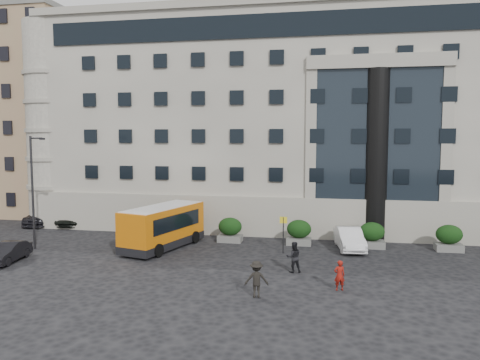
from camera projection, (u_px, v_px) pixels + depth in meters
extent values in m
plane|color=black|center=(184.00, 269.00, 28.10)|extent=(120.00, 120.00, 0.00)
cube|color=gray|center=(305.00, 126.00, 47.69)|extent=(44.00, 24.00, 18.00)
cylinder|color=black|center=(376.00, 156.00, 35.36)|extent=(1.80, 1.80, 13.00)
cube|color=#977458|center=(28.00, 118.00, 51.18)|extent=(14.00, 14.00, 20.00)
cube|color=brown|center=(86.00, 116.00, 69.25)|extent=(13.00, 13.00, 22.00)
cube|color=#5A5A57|center=(165.00, 236.00, 36.45)|extent=(1.80, 1.20, 0.50)
ellipsoid|color=black|center=(165.00, 224.00, 36.36)|extent=(1.80, 1.26, 1.34)
cube|color=#5A5A57|center=(230.00, 238.00, 35.49)|extent=(1.80, 1.20, 0.50)
ellipsoid|color=black|center=(230.00, 226.00, 35.40)|extent=(1.80, 1.26, 1.34)
cube|color=#5A5A57|center=(299.00, 241.00, 34.53)|extent=(1.80, 1.20, 0.50)
ellipsoid|color=black|center=(299.00, 229.00, 34.44)|extent=(1.80, 1.26, 1.34)
cube|color=#5A5A57|center=(372.00, 244.00, 33.57)|extent=(1.80, 1.20, 0.50)
ellipsoid|color=black|center=(372.00, 232.00, 33.48)|extent=(1.80, 1.26, 1.34)
cube|color=#5A5A57|center=(449.00, 247.00, 32.61)|extent=(1.80, 1.20, 0.50)
ellipsoid|color=black|center=(449.00, 234.00, 32.52)|extent=(1.80, 1.26, 1.34)
cylinder|color=#262628|center=(33.00, 193.00, 32.88)|extent=(0.16, 0.16, 8.00)
cylinder|color=#262628|center=(36.00, 138.00, 32.44)|extent=(0.90, 0.12, 0.12)
cube|color=black|center=(42.00, 139.00, 32.37)|extent=(0.35, 0.18, 0.14)
cylinder|color=#262628|center=(283.00, 235.00, 31.86)|extent=(0.08, 0.08, 2.50)
cube|color=yellow|center=(283.00, 220.00, 31.77)|extent=(0.50, 0.06, 0.45)
cube|color=#C16009|center=(163.00, 224.00, 33.33)|extent=(4.29, 7.58, 2.42)
cube|color=black|center=(163.00, 242.00, 33.45)|extent=(4.34, 7.63, 0.55)
cube|color=black|center=(163.00, 220.00, 33.31)|extent=(3.93, 6.07, 1.08)
cube|color=silver|center=(163.00, 208.00, 33.22)|extent=(4.08, 7.20, 0.18)
cylinder|color=black|center=(129.00, 247.00, 31.94)|extent=(0.51, 0.94, 0.90)
cylinder|color=black|center=(158.00, 251.00, 30.86)|extent=(0.51, 0.94, 0.90)
cylinder|color=black|center=(168.00, 234.00, 36.05)|extent=(0.51, 0.94, 0.90)
cylinder|color=black|center=(195.00, 237.00, 34.96)|extent=(0.51, 0.94, 0.90)
cube|color=maroon|center=(131.00, 196.00, 48.78)|extent=(3.50, 4.55, 2.81)
cube|color=maroon|center=(113.00, 204.00, 46.19)|extent=(2.84, 2.35, 1.91)
cube|color=black|center=(107.00, 201.00, 45.45)|extent=(2.10, 0.65, 0.90)
cylinder|color=black|center=(104.00, 211.00, 46.89)|extent=(0.52, 0.99, 0.94)
cylinder|color=black|center=(124.00, 213.00, 45.85)|extent=(0.52, 0.99, 0.94)
cylinder|color=black|center=(128.00, 206.00, 50.23)|extent=(0.52, 0.99, 0.94)
cylinder|color=black|center=(146.00, 208.00, 49.19)|extent=(0.52, 0.99, 0.94)
imported|color=black|center=(8.00, 252.00, 29.72)|extent=(1.79, 3.91, 1.24)
imported|color=black|center=(45.00, 215.00, 42.78)|extent=(2.94, 5.71, 1.58)
imported|color=black|center=(78.00, 217.00, 42.28)|extent=(2.65, 5.37, 1.47)
imported|color=silver|center=(349.00, 239.00, 33.03)|extent=(2.23, 4.85, 1.54)
imported|color=maroon|center=(339.00, 275.00, 24.20)|extent=(0.66, 0.52, 1.58)
imported|color=black|center=(294.00, 257.00, 27.39)|extent=(1.05, 0.91, 1.83)
imported|color=black|center=(256.00, 279.00, 23.13)|extent=(1.29, 0.88, 1.84)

